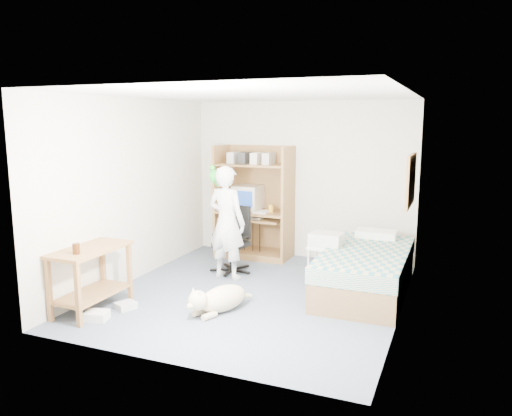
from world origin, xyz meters
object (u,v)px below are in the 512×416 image
at_px(computer_hutch, 255,207).
at_px(printer_cart, 326,259).
at_px(dog, 219,299).
at_px(person, 227,222).
at_px(bed, 366,271).
at_px(side_desk, 91,269).
at_px(office_chair, 233,249).

xyz_separation_m(computer_hutch, printer_cart, (1.45, -1.01, -0.46)).
bearing_deg(printer_cart, computer_hutch, 147.97).
distance_m(computer_hutch, dog, 2.58).
bearing_deg(person, dog, 122.10).
relative_size(bed, printer_cart, 3.76).
bearing_deg(dog, printer_cart, 80.64).
distance_m(dog, printer_cart, 1.69).
xyz_separation_m(side_desk, dog, (1.40, 0.50, -0.33)).
xyz_separation_m(person, printer_cart, (1.37, 0.21, -0.44)).
relative_size(bed, person, 1.27).
bearing_deg(printer_cart, side_desk, -137.08).
height_order(side_desk, printer_cart, side_desk).
relative_size(side_desk, printer_cart, 1.86).
xyz_separation_m(side_desk, person, (0.92, 1.72, 0.30)).
bearing_deg(office_chair, computer_hutch, 102.91).
bearing_deg(computer_hutch, bed, -29.29).
height_order(side_desk, office_chair, office_chair).
xyz_separation_m(person, dog, (0.47, -1.21, -0.63)).
distance_m(bed, side_desk, 3.39).
xyz_separation_m(office_chair, person, (0.04, -0.30, 0.45)).
bearing_deg(person, office_chair, -71.63).
distance_m(office_chair, person, 0.55).
height_order(office_chair, person, person).
xyz_separation_m(dog, printer_cart, (0.90, 1.42, 0.20)).
bearing_deg(office_chair, person, -71.63).
bearing_deg(computer_hutch, printer_cart, -34.97).
xyz_separation_m(office_chair, dog, (0.51, -1.52, -0.18)).
distance_m(office_chair, printer_cart, 1.42).
relative_size(person, dog, 1.72).
bearing_deg(side_desk, office_chair, 66.33).
distance_m(side_desk, dog, 1.52).
distance_m(computer_hutch, side_desk, 3.08).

